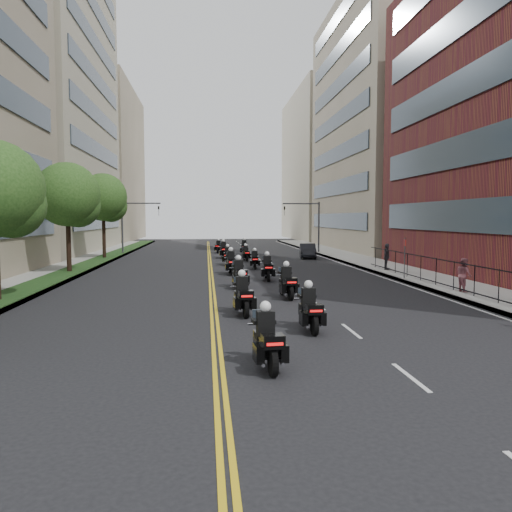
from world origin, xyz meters
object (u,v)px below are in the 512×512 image
(motorcycle_3, at_px, (287,284))
(motorcycle_2, at_px, (243,297))
(motorcycle_8, at_px, (228,257))
(motorcycle_11, at_px, (244,248))
(parked_sedan, at_px, (308,251))
(pedestrian_b, at_px, (464,275))
(motorcycle_0, at_px, (267,342))
(motorcycle_6, at_px, (231,264))
(pedestrian_c, at_px, (387,257))
(motorcycle_5, at_px, (267,269))
(motorcycle_12, at_px, (218,247))
(motorcycle_1, at_px, (309,311))
(motorcycle_7, at_px, (255,260))
(motorcycle_10, at_px, (223,251))
(motorcycle_9, at_px, (246,254))
(motorcycle_4, at_px, (239,275))

(motorcycle_3, bearing_deg, motorcycle_2, -126.42)
(motorcycle_3, relative_size, motorcycle_8, 1.04)
(motorcycle_11, bearing_deg, parked_sedan, -32.24)
(motorcycle_11, relative_size, pedestrian_b, 1.44)
(motorcycle_0, height_order, motorcycle_11, motorcycle_11)
(motorcycle_6, height_order, pedestrian_c, pedestrian_c)
(motorcycle_5, relative_size, motorcycle_12, 1.13)
(motorcycle_1, relative_size, motorcycle_12, 1.09)
(motorcycle_7, height_order, motorcycle_12, motorcycle_12)
(motorcycle_7, distance_m, motorcycle_10, 10.19)
(motorcycle_8, xyz_separation_m, motorcycle_10, (-0.10, 6.80, 0.05))
(pedestrian_b, bearing_deg, motorcycle_10, 20.15)
(motorcycle_8, xyz_separation_m, pedestrian_b, (11.23, -17.03, 0.33))
(motorcycle_10, bearing_deg, motorcycle_5, -86.61)
(motorcycle_5, height_order, pedestrian_c, pedestrian_c)
(motorcycle_1, distance_m, pedestrian_b, 11.89)
(motorcycle_8, height_order, pedestrian_c, pedestrian_c)
(motorcycle_12, bearing_deg, motorcycle_7, -74.45)
(motorcycle_2, xyz_separation_m, motorcycle_8, (0.30, 21.14, -0.03))
(motorcycle_3, bearing_deg, motorcycle_11, 85.58)
(pedestrian_c, bearing_deg, motorcycle_9, 70.61)
(motorcycle_11, relative_size, pedestrian_c, 1.31)
(pedestrian_c, bearing_deg, motorcycle_10, 68.20)
(motorcycle_5, height_order, motorcycle_11, motorcycle_11)
(motorcycle_2, height_order, parked_sedan, motorcycle_2)
(motorcycle_5, xyz_separation_m, motorcycle_10, (-2.12, 17.18, 0.02))
(motorcycle_10, bearing_deg, motorcycle_12, 88.84)
(pedestrian_c, bearing_deg, motorcycle_6, 120.44)
(motorcycle_12, xyz_separation_m, pedestrian_c, (11.63, -20.46, 0.46))
(motorcycle_7, relative_size, motorcycle_11, 0.87)
(motorcycle_7, bearing_deg, motorcycle_0, -91.75)
(motorcycle_10, bearing_deg, motorcycle_3, -88.35)
(motorcycle_2, height_order, motorcycle_8, motorcycle_2)
(motorcycle_2, bearing_deg, motorcycle_1, -61.60)
(motorcycle_0, xyz_separation_m, motorcycle_7, (2.14, 25.13, -0.06))
(motorcycle_9, relative_size, motorcycle_10, 0.85)
(motorcycle_8, xyz_separation_m, motorcycle_12, (-0.42, 14.22, -0.05))
(motorcycle_9, distance_m, motorcycle_10, 3.61)
(motorcycle_5, bearing_deg, motorcycle_10, 98.93)
(motorcycle_4, distance_m, motorcycle_9, 17.48)
(motorcycle_1, relative_size, motorcycle_9, 1.11)
(motorcycle_0, bearing_deg, pedestrian_b, 39.40)
(motorcycle_5, height_order, parked_sedan, motorcycle_5)
(motorcycle_10, bearing_deg, motorcycle_2, -94.06)
(motorcycle_6, bearing_deg, motorcycle_5, -62.49)
(motorcycle_5, bearing_deg, motorcycle_4, -119.10)
(motorcycle_11, height_order, motorcycle_12, motorcycle_11)
(motorcycle_2, height_order, motorcycle_9, motorcycle_2)
(motorcycle_6, distance_m, pedestrian_c, 11.28)
(motorcycle_1, height_order, motorcycle_10, motorcycle_10)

